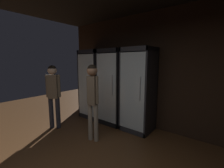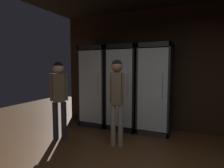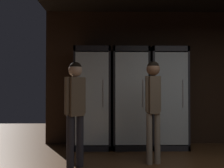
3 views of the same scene
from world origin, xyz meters
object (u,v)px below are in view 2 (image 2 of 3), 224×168
at_px(cooler_far_left, 97,87).
at_px(cooler_center, 155,89).
at_px(cooler_left, 124,88).
at_px(shopper_near, 117,91).
at_px(shopper_far, 59,93).

relative_size(cooler_far_left, cooler_center, 1.00).
bearing_deg(cooler_far_left, cooler_left, -0.02).
bearing_deg(cooler_left, shopper_near, -76.38).
height_order(cooler_left, shopper_far, cooler_left).
height_order(cooler_center, shopper_far, cooler_center).
bearing_deg(shopper_near, shopper_far, -172.41).
relative_size(cooler_center, shopper_far, 1.26).
bearing_deg(cooler_center, shopper_far, -143.60).
xyz_separation_m(cooler_far_left, cooler_center, (1.48, -0.00, 0.01)).
height_order(shopper_near, shopper_far, shopper_near).
relative_size(cooler_left, shopper_far, 1.26).
bearing_deg(shopper_near, cooler_left, 103.62).
bearing_deg(cooler_far_left, cooler_center, -0.02).
distance_m(cooler_center, shopper_near, 1.17).
distance_m(cooler_left, cooler_center, 0.74).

